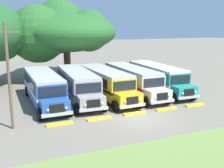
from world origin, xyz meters
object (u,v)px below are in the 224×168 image
Objects in this scene: parked_bus_slot_1 at (78,83)px; utility_pole at (9,74)px; parked_bus_slot_4 at (157,76)px; broad_shade_tree at (62,31)px; parked_bus_slot_2 at (105,82)px; parked_bus_slot_0 at (44,86)px; parked_bus_slot_3 at (133,79)px.

parked_bus_slot_1 is 9.09m from utility_pole.
parked_bus_slot_4 is 15.02m from broad_shade_tree.
parked_bus_slot_2 is 6.46m from parked_bus_slot_4.
parked_bus_slot_0 is at bearing -88.16° from parked_bus_slot_4.
parked_bus_slot_4 is at bearing 92.87° from parked_bus_slot_1.
utility_pole is (-3.12, -5.82, 2.36)m from parked_bus_slot_0.
broad_shade_tree is (4.63, 11.86, 4.87)m from parked_bus_slot_0.
broad_shade_tree reaches higher than parked_bus_slot_1.
parked_bus_slot_3 is at bearing 88.27° from parked_bus_slot_0.
broad_shade_tree is 2.01× the size of utility_pole.
parked_bus_slot_2 is 3.21m from parked_bus_slot_3.
parked_bus_slot_0 is 0.73× the size of broad_shade_tree.
parked_bus_slot_4 is at bearing 20.66° from utility_pole.
parked_bus_slot_0 is at bearing -111.30° from broad_shade_tree.
parked_bus_slot_3 is 13.91m from utility_pole.
parked_bus_slot_1 is 12.78m from broad_shade_tree.
parked_bus_slot_2 is at bearing 30.92° from utility_pole.
parked_bus_slot_1 and parked_bus_slot_2 have the same top height.
broad_shade_tree reaches higher than parked_bus_slot_0.
parked_bus_slot_1 is 0.73× the size of broad_shade_tree.
parked_bus_slot_0 and parked_bus_slot_1 have the same top height.
parked_bus_slot_2 is 13.16m from broad_shade_tree.
utility_pole reaches higher than parked_bus_slot_3.
parked_bus_slot_4 is at bearing -55.88° from broad_shade_tree.
parked_bus_slot_1 is at bearing 91.17° from parked_bus_slot_0.
parked_bus_slot_1 is 6.02m from parked_bus_slot_3.
utility_pole is (-9.27, -5.55, 2.36)m from parked_bus_slot_2.
parked_bus_slot_2 is 1.00× the size of parked_bus_slot_4.
parked_bus_slot_4 is at bearing 91.46° from parked_bus_slot_2.
parked_bus_slot_1 is at bearing -88.70° from parked_bus_slot_4.
parked_bus_slot_0 is 1.00× the size of parked_bus_slot_4.
utility_pole is (-7.75, -17.69, -2.51)m from broad_shade_tree.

